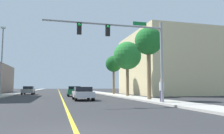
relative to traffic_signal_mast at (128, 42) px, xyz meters
name	(u,v)px	position (x,y,z in m)	size (l,w,h in m)	color
ground	(60,93)	(-4.56, 33.05, -4.70)	(192.00, 192.00, 0.00)	#2D2D30
sidewalk_left	(19,93)	(-12.73, 33.05, -4.62)	(2.57, 168.00, 0.15)	#9E9B93
sidewalk_right	(97,92)	(3.61, 33.05, -4.62)	(2.57, 168.00, 0.15)	#B2ADA3
lane_marking_center	(60,93)	(-4.56, 33.05, -4.69)	(0.16, 144.00, 0.01)	yellow
building_right_near	(166,65)	(13.64, 19.30, 0.56)	(12.72, 16.23, 10.51)	beige
traffic_signal_mast	(128,42)	(0.00, 0.00, 0.00)	(9.07, 0.36, 6.26)	gray
street_lamp	(2,58)	(-11.95, 14.17, 0.28)	(0.56, 0.28, 8.79)	gray
palm_near	(149,42)	(3.49, 4.09, 1.01)	(2.72, 2.72, 7.03)	brown
palm_mid	(127,56)	(3.88, 11.78, 0.74)	(3.72, 3.72, 7.20)	brown
palm_far	(114,64)	(4.03, 19.48, 0.40)	(2.73, 2.73, 6.40)	brown
car_green	(74,91)	(-2.82, 15.26, -3.96)	(1.88, 3.89, 1.40)	#196638
car_gray	(28,90)	(-9.81, 23.53, -3.96)	(1.84, 3.94, 1.41)	slate
car_silver	(83,93)	(-2.65, 6.34, -3.99)	(1.84, 4.01, 1.33)	#BCBCC1
pedestrian	(162,90)	(2.94, 0.50, -3.63)	(0.38, 0.38, 1.82)	#3F3859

